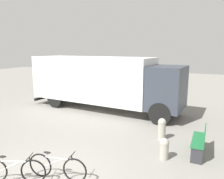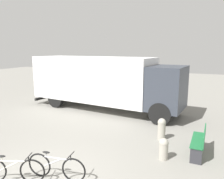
{
  "view_description": "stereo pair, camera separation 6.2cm",
  "coord_description": "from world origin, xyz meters",
  "views": [
    {
      "loc": [
        3.71,
        -3.98,
        3.46
      ],
      "look_at": [
        -0.14,
        5.05,
        1.66
      ],
      "focal_mm": 35.0,
      "sensor_mm": 36.0,
      "label": 1
    },
    {
      "loc": [
        3.77,
        -3.96,
        3.46
      ],
      "look_at": [
        -0.14,
        5.05,
        1.66
      ],
      "focal_mm": 35.0,
      "sensor_mm": 36.0,
      "label": 2
    }
  ],
  "objects": [
    {
      "name": "bollard_near_bench",
      "position": [
        2.69,
        2.65,
        0.38
      ],
      "size": [
        0.3,
        0.3,
        0.7
      ],
      "color": "#9E998C",
      "rests_on": "ground"
    },
    {
      "name": "delivery_truck",
      "position": [
        -1.7,
        7.27,
        1.73
      ],
      "size": [
        9.21,
        3.22,
        3.04
      ],
      "rotation": [
        0.0,
        0.0,
        -0.1
      ],
      "color": "white",
      "rests_on": "ground"
    },
    {
      "name": "bollard_far_bench",
      "position": [
        2.33,
        4.19,
        0.46
      ],
      "size": [
        0.31,
        0.31,
        0.85
      ],
      "color": "#9E998C",
      "rests_on": "ground"
    },
    {
      "name": "bicycle_middle",
      "position": [
        0.24,
        0.39,
        0.36
      ],
      "size": [
        1.69,
        0.44,
        0.76
      ],
      "rotation": [
        0.0,
        0.0,
        0.14
      ],
      "color": "black",
      "rests_on": "ground"
    },
    {
      "name": "park_bench",
      "position": [
        3.75,
        3.42,
        0.5
      ],
      "size": [
        0.44,
        1.49,
        0.89
      ],
      "rotation": [
        0.0,
        0.0,
        1.54
      ],
      "color": "#1E6638",
      "rests_on": "ground"
    },
    {
      "name": "bicycle_near",
      "position": [
        -0.69,
        -0.19,
        0.36
      ],
      "size": [
        1.61,
        0.68,
        0.76
      ],
      "rotation": [
        0.0,
        0.0,
        0.36
      ],
      "color": "black",
      "rests_on": "ground"
    }
  ]
}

